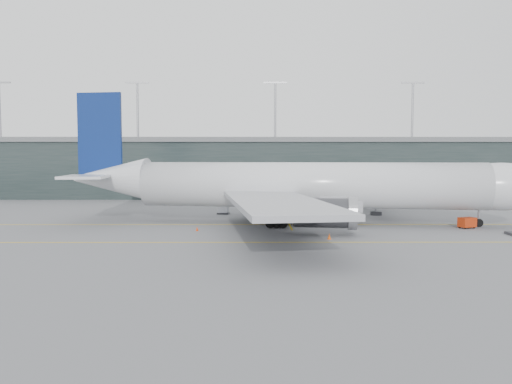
{
  "coord_description": "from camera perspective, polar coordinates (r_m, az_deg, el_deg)",
  "views": [
    {
      "loc": [
        -0.43,
        -79.89,
        10.32
      ],
      "look_at": [
        -0.1,
        -4.0,
        5.01
      ],
      "focal_mm": 35.0,
      "sensor_mm": 36.0,
      "label": 1
    }
  ],
  "objects": [
    {
      "name": "taxiline_lead_main",
      "position": [
        100.57,
        2.85,
        -1.89
      ],
      "size": [
        0.25,
        60.0,
        0.02
      ],
      "primitive_type": "cube",
      "color": "gold",
      "rests_on": "ground"
    },
    {
      "name": "cone_wing_stbd",
      "position": [
        63.53,
        8.37,
        -5.04
      ],
      "size": [
        0.48,
        0.48,
        0.76
      ],
      "primitive_type": "cone",
      "color": "#CD490B",
      "rests_on": "ground"
    },
    {
      "name": "cone_wing_port",
      "position": [
        93.23,
        4.48,
        -2.13
      ],
      "size": [
        0.48,
        0.48,
        0.76
      ],
      "primitive_type": "cone",
      "color": "orange",
      "rests_on": "ground"
    },
    {
      "name": "cone_tail",
      "position": [
        70.51,
        -6.75,
        -4.19
      ],
      "size": [
        0.39,
        0.39,
        0.62
      ],
      "primitive_type": "cone",
      "color": "red",
      "rests_on": "ground"
    },
    {
      "name": "gse_cart",
      "position": [
        78.72,
        22.98,
        -3.21
      ],
      "size": [
        2.72,
        2.28,
        1.58
      ],
      "rotation": [
        0.0,
        0.0,
        0.41
      ],
      "color": "#A6290B",
      "rests_on": "ground"
    },
    {
      "name": "taxiline_a",
      "position": [
        76.59,
        0.08,
        -3.74
      ],
      "size": [
        160.0,
        0.25,
        0.02
      ],
      "primitive_type": "cube",
      "color": "gold",
      "rests_on": "ground"
    },
    {
      "name": "uld_c",
      "position": [
        90.04,
        0.1,
        -1.98
      ],
      "size": [
        2.37,
        2.13,
        1.79
      ],
      "rotation": [
        0.0,
        0.0,
        0.33
      ],
      "color": "#333438",
      "rests_on": "ground"
    },
    {
      "name": "taxiline_b",
      "position": [
        60.77,
        0.16,
        -5.77
      ],
      "size": [
        160.0,
        0.25,
        0.02
      ],
      "primitive_type": "cube",
      "color": "gold",
      "rests_on": "ground"
    },
    {
      "name": "terminal",
      "position": [
        137.91,
        -0.07,
        2.88
      ],
      "size": [
        240.0,
        36.0,
        29.0
      ],
      "color": "#1D2827",
      "rests_on": "ground"
    },
    {
      "name": "ground",
      "position": [
        80.55,
        0.06,
        -3.36
      ],
      "size": [
        320.0,
        320.0,
        0.0
      ],
      "primitive_type": "plane",
      "color": "slate",
      "rests_on": "ground"
    },
    {
      "name": "uld_b",
      "position": [
        91.82,
        -0.9,
        -1.9
      ],
      "size": [
        2.1,
        1.82,
        1.66
      ],
      "rotation": [
        0.0,
        0.0,
        0.22
      ],
      "color": "#333438",
      "rests_on": "ground"
    },
    {
      "name": "main_aircraft",
      "position": [
        77.34,
        5.74,
        0.65
      ],
      "size": [
        73.99,
        68.89,
        20.76
      ],
      "rotation": [
        0.0,
        0.0,
        -0.14
      ],
      "color": "silver",
      "rests_on": "ground"
    },
    {
      "name": "uld_a",
      "position": [
        90.64,
        -3.76,
        -1.9
      ],
      "size": [
        2.34,
        1.97,
        1.95
      ],
      "rotation": [
        0.0,
        0.0,
        -0.13
      ],
      "color": "#333438",
      "rests_on": "ground"
    },
    {
      "name": "jet_bridge",
      "position": [
        104.42,
        12.13,
        0.7
      ],
      "size": [
        6.47,
        44.01,
        5.98
      ],
      "rotation": [
        0.0,
        0.0,
        -0.09
      ],
      "color": "#2F2E33",
      "rests_on": "ground"
    },
    {
      "name": "cone_nose",
      "position": [
        82.36,
        23.21,
        -3.31
      ],
      "size": [
        0.39,
        0.39,
        0.61
      ],
      "primitive_type": "cone",
      "color": "orange",
      "rests_on": "ground"
    }
  ]
}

